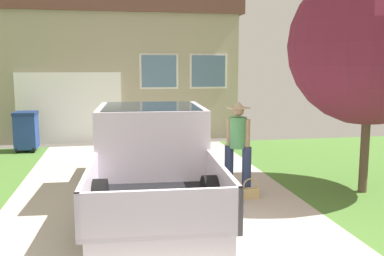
{
  "coord_description": "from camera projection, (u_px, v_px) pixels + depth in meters",
  "views": [
    {
      "loc": [
        -0.71,
        -4.07,
        2.38
      ],
      "look_at": [
        0.76,
        3.81,
        1.22
      ],
      "focal_mm": 40.12,
      "sensor_mm": 36.0,
      "label": 1
    }
  ],
  "objects": [
    {
      "name": "pickup_truck",
      "position": [
        151.0,
        156.0,
        7.92
      ],
      "size": [
        2.21,
        5.6,
        1.66
      ],
      "rotation": [
        0.0,
        0.0,
        -0.06
      ],
      "color": "white",
      "rests_on": "ground"
    },
    {
      "name": "person_with_hat",
      "position": [
        238.0,
        144.0,
        7.91
      ],
      "size": [
        0.44,
        0.43,
        1.74
      ],
      "rotation": [
        0.0,
        0.0,
        2.47
      ],
      "color": "navy",
      "rests_on": "ground"
    },
    {
      "name": "handbag",
      "position": [
        250.0,
        192.0,
        7.79
      ],
      "size": [
        0.3,
        0.15,
        0.37
      ],
      "color": "tan",
      "rests_on": "ground"
    },
    {
      "name": "house_with_garage",
      "position": [
        106.0,
        67.0,
        15.89
      ],
      "size": [
        8.89,
        5.68,
        4.65
      ],
      "color": "#A19980",
      "rests_on": "ground"
    },
    {
      "name": "front_yard_tree",
      "position": [
        371.0,
        44.0,
        8.05
      ],
      "size": [
        3.02,
        3.02,
        4.28
      ],
      "color": "brown",
      "rests_on": "ground"
    },
    {
      "name": "wheeled_trash_bin",
      "position": [
        26.0,
        130.0,
        12.03
      ],
      "size": [
        0.6,
        0.72,
        1.12
      ],
      "color": "navy",
      "rests_on": "ground"
    }
  ]
}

